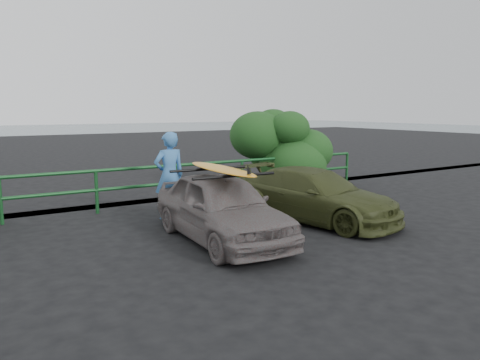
% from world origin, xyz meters
% --- Properties ---
extents(ground, '(80.00, 80.00, 0.00)m').
position_xyz_m(ground, '(0.00, 0.00, 0.00)').
color(ground, black).
extents(guardrail, '(14.00, 0.08, 1.04)m').
position_xyz_m(guardrail, '(0.00, 5.00, 0.52)').
color(guardrail, '#14491F').
rests_on(guardrail, ground).
extents(shrub_right, '(3.20, 2.40, 2.24)m').
position_xyz_m(shrub_right, '(5.00, 5.50, 1.12)').
color(shrub_right, '#1D4619').
rests_on(shrub_right, ground).
extents(sedan, '(1.70, 3.76, 1.25)m').
position_xyz_m(sedan, '(0.33, 1.50, 0.63)').
color(sedan, '#615856').
rests_on(sedan, ground).
extents(olive_vehicle, '(2.47, 4.16, 1.13)m').
position_xyz_m(olive_vehicle, '(2.82, 1.78, 0.56)').
color(olive_vehicle, '#363E1B').
rests_on(olive_vehicle, ground).
extents(man, '(0.70, 0.46, 1.93)m').
position_xyz_m(man, '(0.25, 3.65, 0.96)').
color(man, '#3D78B8').
rests_on(man, ground).
extents(roof_rack, '(1.64, 1.20, 0.05)m').
position_xyz_m(roof_rack, '(0.33, 1.50, 1.28)').
color(roof_rack, black).
rests_on(roof_rack, sedan).
extents(surfboard, '(0.65, 2.45, 0.07)m').
position_xyz_m(surfboard, '(0.33, 1.50, 1.34)').
color(surfboard, orange).
rests_on(surfboard, roof_rack).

